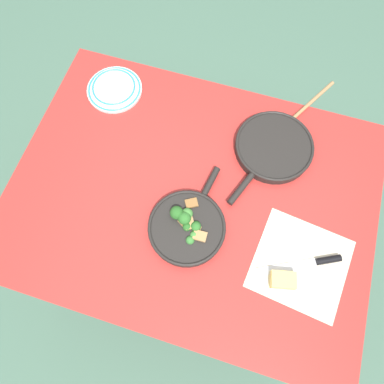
% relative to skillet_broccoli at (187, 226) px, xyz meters
% --- Properties ---
extents(ground_plane, '(14.00, 14.00, 0.00)m').
position_rel_skillet_broccoli_xyz_m(ground_plane, '(-0.02, 0.13, -0.80)').
color(ground_plane, '#476B56').
extents(dining_table_red, '(1.34, 1.01, 0.78)m').
position_rel_skillet_broccoli_xyz_m(dining_table_red, '(-0.02, 0.13, -0.10)').
color(dining_table_red, '#B72D28').
rests_on(dining_table_red, ground_plane).
extents(skillet_broccoli, '(0.27, 0.39, 0.08)m').
position_rel_skillet_broccoli_xyz_m(skillet_broccoli, '(0.00, 0.00, 0.00)').
color(skillet_broccoli, black).
rests_on(skillet_broccoli, dining_table_red).
extents(skillet_eggs, '(0.30, 0.42, 0.04)m').
position_rel_skillet_broccoli_xyz_m(skillet_eggs, '(0.22, 0.39, -0.00)').
color(skillet_eggs, black).
rests_on(skillet_eggs, dining_table_red).
extents(wooden_spoon, '(0.23, 0.37, 0.02)m').
position_rel_skillet_broccoli_xyz_m(wooden_spoon, '(0.27, 0.55, -0.02)').
color(wooden_spoon, '#A87A4C').
rests_on(wooden_spoon, dining_table_red).
extents(parchment_sheet, '(0.34, 0.34, 0.00)m').
position_rel_skillet_broccoli_xyz_m(parchment_sheet, '(0.41, -0.01, -0.02)').
color(parchment_sheet, beige).
rests_on(parchment_sheet, dining_table_red).
extents(grater_knife, '(0.28, 0.16, 0.02)m').
position_rel_skillet_broccoli_xyz_m(grater_knife, '(0.44, 0.00, -0.02)').
color(grater_knife, silver).
rests_on(grater_knife, dining_table_red).
extents(cheese_block, '(0.09, 0.07, 0.04)m').
position_rel_skillet_broccoli_xyz_m(cheese_block, '(0.36, -0.08, -0.01)').
color(cheese_block, '#EACC66').
rests_on(cheese_block, dining_table_red).
extents(dinner_plate_stack, '(0.23, 0.23, 0.03)m').
position_rel_skillet_broccoli_xyz_m(dinner_plate_stack, '(-0.46, 0.47, -0.01)').
color(dinner_plate_stack, white).
rests_on(dinner_plate_stack, dining_table_red).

